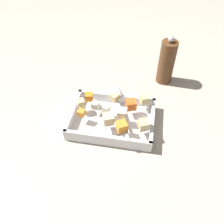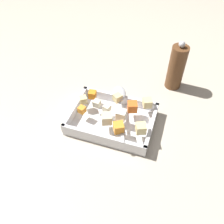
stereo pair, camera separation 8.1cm
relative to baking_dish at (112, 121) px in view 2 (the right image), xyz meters
name	(u,v)px [view 2 (the right image)]	position (x,y,z in m)	size (l,w,h in m)	color
ground_plane	(108,122)	(0.02, 0.00, -0.02)	(4.00, 4.00, 0.00)	#BCB29E
baking_dish	(112,121)	(0.00, 0.00, 0.00)	(0.29, 0.21, 0.05)	silver
carrot_chunk_near_right	(82,110)	(0.10, 0.02, 0.05)	(0.02, 0.02, 0.02)	orange
carrot_chunk_corner_ne	(119,127)	(-0.04, 0.06, 0.05)	(0.03, 0.03, 0.03)	orange
carrot_chunk_corner_sw	(132,107)	(-0.06, -0.04, 0.05)	(0.03, 0.03, 0.03)	orange
carrot_chunk_mid_right	(92,94)	(0.09, -0.06, 0.05)	(0.03, 0.03, 0.03)	orange
potato_chunk_near_spoon	(147,103)	(-0.10, -0.08, 0.05)	(0.03, 0.03, 0.03)	#E0CC89
potato_chunk_mid_left	(107,108)	(0.02, -0.01, 0.05)	(0.02, 0.02, 0.02)	beige
potato_chunk_far_left	(107,119)	(0.01, 0.04, 0.05)	(0.03, 0.03, 0.03)	beige
potato_chunk_corner_se	(83,100)	(0.11, -0.02, 0.05)	(0.02, 0.02, 0.02)	#E0CC89
potato_chunk_near_left	(117,98)	(0.00, -0.07, 0.05)	(0.03, 0.03, 0.03)	#E0CC89
potato_chunk_front_center	(141,128)	(-0.11, 0.04, 0.05)	(0.03, 0.03, 0.03)	#E0CC89
parsnip_chunk_heap_top	(97,103)	(0.06, -0.02, 0.05)	(0.02, 0.02, 0.02)	beige
parsnip_chunk_corner_nw	(121,114)	(-0.03, 0.01, 0.05)	(0.03, 0.03, 0.03)	silver
serving_spoon	(120,96)	(0.00, -0.08, 0.04)	(0.11, 0.25, 0.02)	silver
pepper_mill	(176,67)	(-0.17, -0.27, 0.08)	(0.06, 0.06, 0.21)	brown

